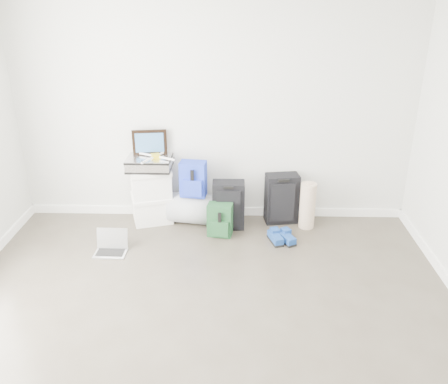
{
  "coord_description": "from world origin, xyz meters",
  "views": [
    {
      "loc": [
        0.26,
        -2.7,
        2.58
      ],
      "look_at": [
        0.13,
        1.9,
        0.56
      ],
      "focal_mm": 38.0,
      "sensor_mm": 36.0,
      "label": 1
    }
  ],
  "objects_px": {
    "boxes_stack": "(152,195)",
    "duffel_bag": "(194,208)",
    "laptop": "(111,247)",
    "large_suitcase": "(228,205)",
    "carry_on": "(282,199)",
    "briefcase": "(149,163)"
  },
  "relations": [
    {
      "from": "briefcase",
      "to": "laptop",
      "type": "xyz_separation_m",
      "value": [
        -0.32,
        -0.73,
        -0.67
      ]
    },
    {
      "from": "carry_on",
      "to": "laptop",
      "type": "xyz_separation_m",
      "value": [
        -1.84,
        -0.75,
        -0.24
      ]
    },
    {
      "from": "duffel_bag",
      "to": "briefcase",
      "type": "bearing_deg",
      "value": -174.12
    },
    {
      "from": "large_suitcase",
      "to": "carry_on",
      "type": "xyz_separation_m",
      "value": [
        0.62,
        0.16,
        0.01
      ]
    },
    {
      "from": "carry_on",
      "to": "boxes_stack",
      "type": "bearing_deg",
      "value": 172.0
    },
    {
      "from": "briefcase",
      "to": "large_suitcase",
      "type": "bearing_deg",
      "value": -9.29
    },
    {
      "from": "boxes_stack",
      "to": "duffel_bag",
      "type": "relative_size",
      "value": 1.13
    },
    {
      "from": "briefcase",
      "to": "laptop",
      "type": "relative_size",
      "value": 1.49
    },
    {
      "from": "briefcase",
      "to": "duffel_bag",
      "type": "xyz_separation_m",
      "value": [
        0.5,
        -0.04,
        -0.54
      ]
    },
    {
      "from": "carry_on",
      "to": "laptop",
      "type": "distance_m",
      "value": 2.0
    },
    {
      "from": "boxes_stack",
      "to": "large_suitcase",
      "type": "relative_size",
      "value": 1.17
    },
    {
      "from": "briefcase",
      "to": "boxes_stack",
      "type": "bearing_deg",
      "value": 0.0
    },
    {
      "from": "briefcase",
      "to": "duffel_bag",
      "type": "relative_size",
      "value": 0.85
    },
    {
      "from": "boxes_stack",
      "to": "duffel_bag",
      "type": "height_order",
      "value": "boxes_stack"
    },
    {
      "from": "duffel_bag",
      "to": "large_suitcase",
      "type": "distance_m",
      "value": 0.43
    },
    {
      "from": "duffel_bag",
      "to": "laptop",
      "type": "xyz_separation_m",
      "value": [
        -0.82,
        -0.7,
        -0.12
      ]
    },
    {
      "from": "briefcase",
      "to": "carry_on",
      "type": "xyz_separation_m",
      "value": [
        1.52,
        0.02,
        -0.43
      ]
    },
    {
      "from": "duffel_bag",
      "to": "laptop",
      "type": "relative_size",
      "value": 1.75
    },
    {
      "from": "large_suitcase",
      "to": "carry_on",
      "type": "height_order",
      "value": "carry_on"
    },
    {
      "from": "carry_on",
      "to": "laptop",
      "type": "height_order",
      "value": "carry_on"
    },
    {
      "from": "duffel_bag",
      "to": "large_suitcase",
      "type": "height_order",
      "value": "large_suitcase"
    },
    {
      "from": "briefcase",
      "to": "large_suitcase",
      "type": "height_order",
      "value": "briefcase"
    }
  ]
}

